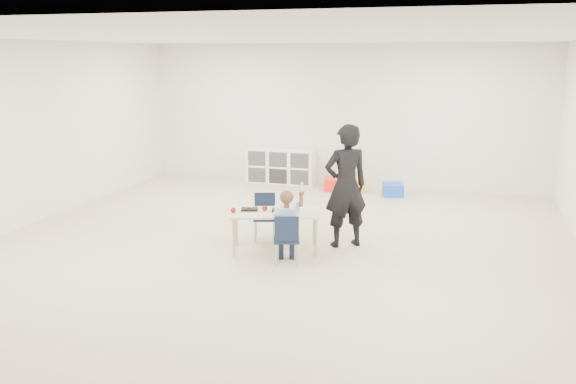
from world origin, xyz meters
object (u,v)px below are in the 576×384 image
(table, at_px, (275,231))
(adult, at_px, (346,186))
(chair_near, at_px, (287,239))
(cubby_shelf, at_px, (281,166))
(child, at_px, (287,224))

(table, relative_size, adult, 0.78)
(chair_near, bearing_deg, adult, 42.21)
(chair_near, height_order, cubby_shelf, cubby_shelf)
(child, height_order, adult, adult)
(table, bearing_deg, adult, 12.74)
(table, xyz_separation_m, child, (0.30, -0.45, 0.24))
(adult, bearing_deg, child, 24.53)
(chair_near, bearing_deg, table, 106.15)
(chair_near, xyz_separation_m, child, (0.00, 0.00, 0.19))
(cubby_shelf, distance_m, adult, 4.31)
(table, xyz_separation_m, adult, (0.85, 0.50, 0.57))
(table, distance_m, child, 0.59)
(cubby_shelf, bearing_deg, chair_near, -71.64)
(child, relative_size, adult, 0.61)
(table, distance_m, adult, 1.14)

